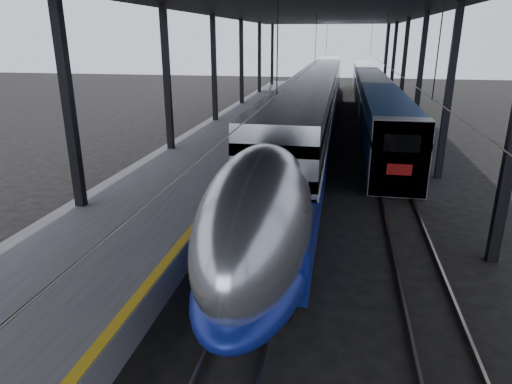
# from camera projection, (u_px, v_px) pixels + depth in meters

# --- Properties ---
(ground) EXTENTS (160.00, 160.00, 0.00)m
(ground) POSITION_uv_depth(u_px,v_px,m) (178.00, 312.00, 12.85)
(ground) COLOR black
(ground) RESTS_ON ground
(platform) EXTENTS (6.00, 80.00, 1.00)m
(platform) POSITION_uv_depth(u_px,v_px,m) (228.00, 140.00, 31.90)
(platform) COLOR #4C4C4F
(platform) RESTS_ON ground
(yellow_strip) EXTENTS (0.30, 80.00, 0.01)m
(yellow_strip) POSITION_uv_depth(u_px,v_px,m) (268.00, 135.00, 31.25)
(yellow_strip) COLOR gold
(yellow_strip) RESTS_ON platform
(rails) EXTENTS (6.52, 80.00, 0.16)m
(rails) POSITION_uv_depth(u_px,v_px,m) (344.00, 151.00, 30.64)
(rails) COLOR slate
(rails) RESTS_ON ground
(canopy) EXTENTS (18.00, 75.00, 9.47)m
(canopy) POSITION_uv_depth(u_px,v_px,m) (310.00, 7.00, 28.18)
(canopy) COLOR black
(canopy) RESTS_ON ground
(tgv_train) EXTENTS (3.20, 65.20, 4.58)m
(tgv_train) POSITION_uv_depth(u_px,v_px,m) (316.00, 102.00, 38.71)
(tgv_train) COLOR #A8AAAF
(tgv_train) RESTS_ON ground
(second_train) EXTENTS (2.73, 56.05, 3.76)m
(second_train) POSITION_uv_depth(u_px,v_px,m) (371.00, 93.00, 46.55)
(second_train) COLOR navy
(second_train) RESTS_ON ground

